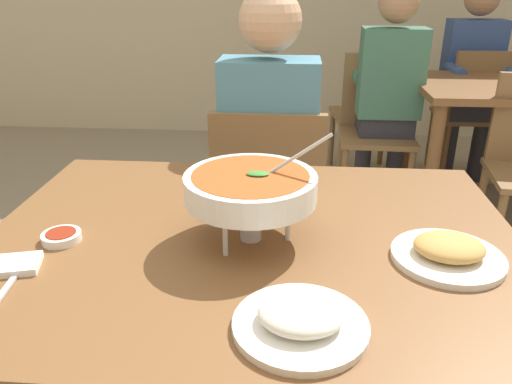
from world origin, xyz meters
name	(u,v)px	position (x,y,z in m)	size (l,w,h in m)	color
dining_table_main	(251,275)	(0.00, 0.00, 0.67)	(1.27, 0.98, 0.78)	brown
chair_diner_main	(268,202)	(0.00, 0.77, 0.51)	(0.44, 0.44, 0.90)	brown
diner_main	(269,143)	(0.00, 0.81, 0.75)	(0.40, 0.45, 1.31)	#2D2D38
curry_bowl	(249,188)	(0.00, -0.01, 0.91)	(0.33, 0.30, 0.26)	silver
rice_plate	(301,319)	(0.12, -0.33, 0.80)	(0.24, 0.24, 0.06)	white
appetizer_plate	(448,252)	(0.43, -0.07, 0.80)	(0.24, 0.24, 0.06)	white
sauce_dish	(61,236)	(-0.44, -0.05, 0.79)	(0.09, 0.09, 0.02)	white
napkin_folded	(10,265)	(-0.49, -0.18, 0.78)	(0.12, 0.08, 0.02)	white
spoon_utensil	(12,281)	(-0.46, -0.23, 0.78)	(0.01, 0.17, 0.01)	silver
dining_table_far	(502,108)	(1.28, 1.90, 0.64)	(1.00, 0.80, 0.78)	brown
chair_bg_left	(376,121)	(0.59, 2.03, 0.51)	(0.45, 0.45, 0.90)	brown
chair_bg_middle	(476,109)	(1.31, 2.39, 0.51)	(0.44, 0.44, 0.90)	brown
chair_bg_corner	(379,104)	(0.68, 2.46, 0.51)	(0.48, 0.48, 0.90)	brown
patron_bg_left	(389,85)	(0.64, 1.96, 0.75)	(0.40, 0.45, 1.31)	#2D2D38
patron_bg_middle	(472,71)	(1.26, 2.46, 0.75)	(0.40, 0.45, 1.31)	#2D2D38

